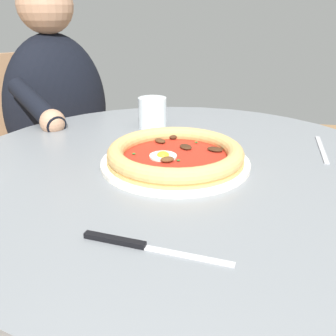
# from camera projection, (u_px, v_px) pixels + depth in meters

# --- Properties ---
(dining_table) EXTENTS (1.00, 1.00, 0.74)m
(dining_table) POSITION_uv_depth(u_px,v_px,m) (180.00, 212.00, 0.85)
(dining_table) COLOR gray
(dining_table) RESTS_ON ground
(pizza_on_plate) EXTENTS (0.31, 0.31, 0.04)m
(pizza_on_plate) POSITION_uv_depth(u_px,v_px,m) (175.00, 155.00, 0.78)
(pizza_on_plate) COLOR white
(pizza_on_plate) RESTS_ON dining_table
(water_glass) EXTENTS (0.08, 0.08, 0.08)m
(water_glass) POSITION_uv_depth(u_px,v_px,m) (152.00, 115.00, 1.03)
(water_glass) COLOR silver
(water_glass) RESTS_ON dining_table
(steak_knife) EXTENTS (0.22, 0.04, 0.01)m
(steak_knife) POSITION_uv_depth(u_px,v_px,m) (134.00, 244.00, 0.52)
(steak_knife) COLOR silver
(steak_knife) RESTS_ON dining_table
(fork_utensil) EXTENTS (0.03, 0.19, 0.00)m
(fork_utensil) POSITION_uv_depth(u_px,v_px,m) (322.00, 149.00, 0.88)
(fork_utensil) COLOR #BCBCC1
(fork_utensil) RESTS_ON dining_table
(diner_person) EXTENTS (0.44, 0.57, 1.14)m
(diner_person) POSITION_uv_depth(u_px,v_px,m) (63.00, 162.00, 1.41)
(diner_person) COLOR #282833
(diner_person) RESTS_ON ground
(cafe_chair_diner) EXTENTS (0.59, 0.59, 0.89)m
(cafe_chair_diner) POSITION_uv_depth(u_px,v_px,m) (49.00, 147.00, 1.52)
(cafe_chair_diner) COLOR #957050
(cafe_chair_diner) RESTS_ON ground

